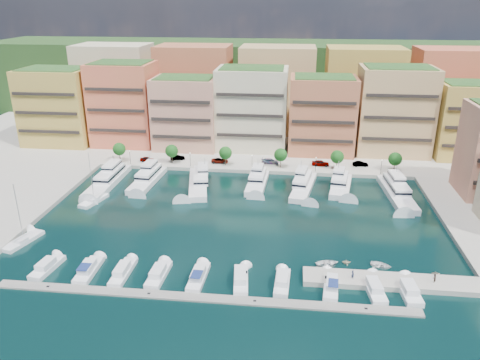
# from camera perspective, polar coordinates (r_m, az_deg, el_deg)

# --- Properties ---
(ground) EXTENTS (400.00, 400.00, 0.00)m
(ground) POSITION_cam_1_polar(r_m,az_deg,el_deg) (106.07, -0.05, -4.91)
(ground) COLOR black
(ground) RESTS_ON ground
(north_quay) EXTENTS (220.00, 64.00, 2.00)m
(north_quay) POSITION_cam_1_polar(r_m,az_deg,el_deg) (163.69, 2.45, 4.74)
(north_quay) COLOR #9E998E
(north_quay) RESTS_ON ground
(hillside) EXTENTS (240.00, 40.00, 58.00)m
(hillside) POSITION_cam_1_polar(r_m,az_deg,el_deg) (210.02, 3.43, 8.49)
(hillside) COLOR #193917
(hillside) RESTS_ON ground
(south_pontoon) EXTENTS (72.00, 2.20, 0.35)m
(south_pontoon) POSITION_cam_1_polar(r_m,az_deg,el_deg) (81.02, -4.74, -14.21)
(south_pontoon) COLOR gray
(south_pontoon) RESTS_ON ground
(finger_pier) EXTENTS (32.00, 5.00, 2.00)m
(finger_pier) POSITION_cam_1_polar(r_m,az_deg,el_deg) (88.48, 18.32, -11.97)
(finger_pier) COLOR #9E998E
(finger_pier) RESTS_ON ground
(apartment_0) EXTENTS (22.00, 16.50, 24.80)m
(apartment_0) POSITION_cam_1_polar(r_m,az_deg,el_deg) (167.03, -21.28, 8.36)
(apartment_0) COLOR #BC9944
(apartment_0) RESTS_ON north_quay
(apartment_1) EXTENTS (20.00, 16.50, 26.80)m
(apartment_1) POSITION_cam_1_polar(r_m,az_deg,el_deg) (159.73, -13.90, 9.01)
(apartment_1) COLOR #DE5E4A
(apartment_1) RESTS_ON north_quay
(apartment_2) EXTENTS (20.00, 15.50, 22.80)m
(apartment_2) POSITION_cam_1_polar(r_m,az_deg,el_deg) (152.33, -6.57, 8.14)
(apartment_2) COLOR tan
(apartment_2) RESTS_ON north_quay
(apartment_3) EXTENTS (22.00, 16.50, 25.80)m
(apartment_3) POSITION_cam_1_polar(r_m,az_deg,el_deg) (150.66, 1.47, 8.71)
(apartment_3) COLOR beige
(apartment_3) RESTS_ON north_quay
(apartment_4) EXTENTS (20.00, 15.50, 23.80)m
(apartment_4) POSITION_cam_1_polar(r_m,az_deg,el_deg) (148.67, 9.96, 7.82)
(apartment_4) COLOR #C06C48
(apartment_4) RESTS_ON north_quay
(apartment_5) EXTENTS (22.00, 16.50, 26.80)m
(apartment_5) POSITION_cam_1_polar(r_m,az_deg,el_deg) (153.19, 18.27, 8.04)
(apartment_5) COLOR tan
(apartment_5) RESTS_ON north_quay
(apartment_6) EXTENTS (20.00, 15.50, 22.80)m
(apartment_6) POSITION_cam_1_polar(r_m,az_deg,el_deg) (157.71, 26.20, 6.53)
(apartment_6) COLOR #BC9944
(apartment_6) RESTS_ON north_quay
(backblock_0) EXTENTS (26.00, 18.00, 30.00)m
(backblock_0) POSITION_cam_1_polar(r_m,az_deg,el_deg) (183.47, -14.90, 11.02)
(backblock_0) COLOR beige
(backblock_0) RESTS_ON north_quay
(backblock_1) EXTENTS (26.00, 18.00, 30.00)m
(backblock_1) POSITION_cam_1_polar(r_m,az_deg,el_deg) (174.95, -5.52, 11.15)
(backblock_1) COLOR #C06C48
(backblock_1) RESTS_ON north_quay
(backblock_2) EXTENTS (26.00, 18.00, 30.00)m
(backblock_2) POSITION_cam_1_polar(r_m,az_deg,el_deg) (171.32, 4.53, 10.96)
(backblock_2) COLOR tan
(backblock_2) RESTS_ON north_quay
(backblock_3) EXTENTS (26.00, 18.00, 30.00)m
(backblock_3) POSITION_cam_1_polar(r_m,az_deg,el_deg) (172.91, 14.68, 10.43)
(backblock_3) COLOR #BC9944
(backblock_3) RESTS_ON north_quay
(backblock_4) EXTENTS (26.00, 18.00, 30.00)m
(backblock_4) POSITION_cam_1_polar(r_m,az_deg,el_deg) (179.56, 24.32, 9.64)
(backblock_4) COLOR #DE5E4A
(backblock_4) RESTS_ON north_quay
(tree_0) EXTENTS (3.80, 3.80, 5.65)m
(tree_0) POSITION_cam_1_polar(r_m,az_deg,el_deg) (144.02, -14.52, 3.67)
(tree_0) COLOR #473323
(tree_0) RESTS_ON north_quay
(tree_1) EXTENTS (3.80, 3.80, 5.65)m
(tree_1) POSITION_cam_1_polar(r_m,az_deg,el_deg) (139.17, -8.33, 3.52)
(tree_1) COLOR #473323
(tree_1) RESTS_ON north_quay
(tree_2) EXTENTS (3.80, 3.80, 5.65)m
(tree_2) POSITION_cam_1_polar(r_m,az_deg,el_deg) (136.05, -1.79, 3.32)
(tree_2) COLOR #473323
(tree_2) RESTS_ON north_quay
(tree_3) EXTENTS (3.80, 3.80, 5.65)m
(tree_3) POSITION_cam_1_polar(r_m,az_deg,el_deg) (134.76, 4.97, 3.07)
(tree_3) COLOR #473323
(tree_3) RESTS_ON north_quay
(tree_4) EXTENTS (3.80, 3.80, 5.65)m
(tree_4) POSITION_cam_1_polar(r_m,az_deg,el_deg) (135.36, 11.76, 2.77)
(tree_4) COLOR #473323
(tree_4) RESTS_ON north_quay
(tree_5) EXTENTS (3.80, 3.80, 5.65)m
(tree_5) POSITION_cam_1_polar(r_m,az_deg,el_deg) (137.83, 18.40, 2.44)
(tree_5) COLOR #473323
(tree_5) RESTS_ON north_quay
(lamppost_0) EXTENTS (0.30, 0.30, 4.20)m
(lamppost_0) POSITION_cam_1_polar(r_m,az_deg,el_deg) (140.88, -13.28, 2.99)
(lamppost_0) COLOR black
(lamppost_0) RESTS_ON north_quay
(lamppost_1) EXTENTS (0.30, 0.30, 4.20)m
(lamppost_1) POSITION_cam_1_polar(r_m,az_deg,el_deg) (135.95, -6.10, 2.78)
(lamppost_1) COLOR black
(lamppost_1) RESTS_ON north_quay
(lamppost_2) EXTENTS (0.30, 0.30, 4.20)m
(lamppost_2) POSITION_cam_1_polar(r_m,az_deg,el_deg) (133.29, 1.49, 2.52)
(lamppost_2) COLOR black
(lamppost_2) RESTS_ON north_quay
(lamppost_3) EXTENTS (0.30, 0.30, 4.20)m
(lamppost_3) POSITION_cam_1_polar(r_m,az_deg,el_deg) (133.03, 9.24, 2.20)
(lamppost_3) COLOR black
(lamppost_3) RESTS_ON north_quay
(lamppost_4) EXTENTS (0.30, 0.30, 4.20)m
(lamppost_4) POSITION_cam_1_polar(r_m,az_deg,el_deg) (135.19, 16.87, 1.84)
(lamppost_4) COLOR black
(lamppost_4) RESTS_ON north_quay
(yacht_0) EXTENTS (5.27, 23.46, 7.30)m
(yacht_0) POSITION_cam_1_polar(r_m,az_deg,el_deg) (131.03, -15.72, 0.12)
(yacht_0) COLOR white
(yacht_0) RESTS_ON ground
(yacht_1) EXTENTS (6.12, 19.17, 7.30)m
(yacht_1) POSITION_cam_1_polar(r_m,az_deg,el_deg) (129.39, -11.15, 0.21)
(yacht_1) COLOR white
(yacht_1) RESTS_ON ground
(yacht_2) EXTENTS (8.41, 21.38, 7.30)m
(yacht_2) POSITION_cam_1_polar(r_m,az_deg,el_deg) (125.09, -5.07, -0.15)
(yacht_2) COLOR white
(yacht_2) RESTS_ON ground
(yacht_3) EXTENTS (5.38, 16.49, 7.30)m
(yacht_3) POSITION_cam_1_polar(r_m,az_deg,el_deg) (124.99, 2.14, -0.09)
(yacht_3) COLOR white
(yacht_3) RESTS_ON ground
(yacht_4) EXTENTS (7.57, 19.67, 7.30)m
(yacht_4) POSITION_cam_1_polar(r_m,az_deg,el_deg) (123.50, 7.74, -0.62)
(yacht_4) COLOR white
(yacht_4) RESTS_ON ground
(yacht_5) EXTENTS (7.20, 16.43, 7.30)m
(yacht_5) POSITION_cam_1_polar(r_m,az_deg,el_deg) (125.58, 12.18, -0.48)
(yacht_5) COLOR white
(yacht_5) RESTS_ON ground
(yacht_6) EXTENTS (6.63, 22.88, 7.30)m
(yacht_6) POSITION_cam_1_polar(r_m,az_deg,el_deg) (124.98, 18.53, -1.26)
(yacht_6) COLOR white
(yacht_6) RESTS_ON ground
(cruiser_0) EXTENTS (3.61, 8.42, 2.55)m
(cruiser_0) POSITION_cam_1_polar(r_m,az_deg,el_deg) (94.72, -22.46, -9.82)
(cruiser_0) COLOR white
(cruiser_0) RESTS_ON ground
(cruiser_1) EXTENTS (2.95, 8.82, 2.66)m
(cruiser_1) POSITION_cam_1_polar(r_m,az_deg,el_deg) (91.25, -17.98, -10.41)
(cruiser_1) COLOR white
(cruiser_1) RESTS_ON ground
(cruiser_2) EXTENTS (2.54, 9.09, 2.55)m
(cruiser_2) POSITION_cam_1_polar(r_m,az_deg,el_deg) (88.93, -14.10, -10.87)
(cruiser_2) COLOR white
(cruiser_2) RESTS_ON ground
(cruiser_3) EXTENTS (3.05, 8.56, 2.55)m
(cruiser_3) POSITION_cam_1_polar(r_m,az_deg,el_deg) (86.97, -9.91, -11.30)
(cruiser_3) COLOR white
(cruiser_3) RESTS_ON ground
(cruiser_4) EXTENTS (2.90, 9.09, 2.66)m
(cruiser_4) POSITION_cam_1_polar(r_m,az_deg,el_deg) (85.32, -5.11, -11.72)
(cruiser_4) COLOR white
(cruiser_4) RESTS_ON ground
(cruiser_5) EXTENTS (3.36, 9.04, 2.55)m
(cruiser_5) POSITION_cam_1_polar(r_m,az_deg,el_deg) (84.30, 0.10, -12.10)
(cruiser_5) COLOR white
(cruiser_5) RESTS_ON ground
(cruiser_6) EXTENTS (2.82, 8.13, 2.55)m
(cruiser_6) POSITION_cam_1_polar(r_m,az_deg,el_deg) (83.94, 5.16, -12.36)
(cruiser_6) COLOR white
(cruiser_6) RESTS_ON ground
(cruiser_7) EXTENTS (3.30, 8.98, 2.66)m
(cruiser_7) POSITION_cam_1_polar(r_m,az_deg,el_deg) (84.27, 11.05, -12.55)
(cruiser_7) COLOR white
(cruiser_7) RESTS_ON ground
(cruiser_8) EXTENTS (3.58, 8.90, 2.55)m
(cruiser_8) POSITION_cam_1_polar(r_m,az_deg,el_deg) (85.28, 16.00, -12.62)
(cruiser_8) COLOR white
(cruiser_8) RESTS_ON ground
(cruiser_9) EXTENTS (3.53, 8.44, 2.55)m
(cruiser_9) POSITION_cam_1_polar(r_m,az_deg,el_deg) (86.49, 19.85, -12.60)
(cruiser_9) COLOR white
(cruiser_9) RESTS_ON ground
(sailboat_0) EXTENTS (5.14, 9.66, 13.20)m
(sailboat_0) POSITION_cam_1_polar(r_m,az_deg,el_deg) (106.51, -24.94, -6.80)
(sailboat_0) COLOR white
(sailboat_0) RESTS_ON ground
(sailboat_2) EXTENTS (4.91, 9.00, 13.20)m
(sailboat_2) POSITION_cam_1_polar(r_m,az_deg,el_deg) (120.32, -17.40, -2.47)
(sailboat_2) COLOR white
(sailboat_2) RESTS_ON ground
(tender_2) EXTENTS (4.57, 3.90, 0.80)m
(tender_2) POSITION_cam_1_polar(r_m,az_deg,el_deg) (92.53, 16.81, -9.91)
(tender_2) COLOR white
(tender_2) RESTS_ON ground
(tender_1) EXTENTS (1.79, 1.57, 0.90)m
(tender_1) POSITION_cam_1_polar(r_m,az_deg,el_deg) (91.87, 12.84, -9.69)
(tender_1) COLOR beige
(tender_1) RESTS_ON ground
(tender_3) EXTENTS (1.55, 1.34, 0.81)m
(tender_3) POSITION_cam_1_polar(r_m,az_deg,el_deg) (93.37, 22.75, -10.45)
(tender_3) COLOR #C1B093
(tender_3) RESTS_ON ground
(tender_0) EXTENTS (5.20, 4.42, 0.91)m
(tender_0) POSITION_cam_1_polar(r_m,az_deg,el_deg) (90.62, 10.62, -9.96)
(tender_0) COLOR white
(tender_0) RESTS_ON ground
(car_0) EXTENTS (4.21, 1.78, 1.42)m
(car_0) POSITION_cam_1_polar(r_m,az_deg,el_deg) (142.75, -11.27, 2.50)
(car_0) COLOR gray
(car_0) RESTS_ON north_quay
(car_1) EXTENTS (4.62, 2.74, 1.44)m
(car_1) POSITION_cam_1_polar(r_m,az_deg,el_deg) (142.64, -7.62, 2.73)
(car_1) COLOR gray
(car_1) RESTS_ON north_quay
(car_2) EXTENTS (5.17, 2.68, 1.39)m
(car_2) POSITION_cam_1_polar(r_m,az_deg,el_deg) (139.01, -2.49, 2.39)
(car_2) COLOR gray
(car_2) RESTS_ON north_quay
(car_3) EXTENTS (5.08, 2.14, 1.46)m
(car_3) POSITION_cam_1_polar(r_m,az_deg,el_deg) (138.59, 3.68, 2.32)
(car_3) COLOR gray
(car_3) RESTS_ON north_quay
(car_4) EXTENTS (5.04, 2.09, 1.71)m
(car_4) POSITION_cam_1_polar(r_m,az_deg,el_deg) (138.38, 9.79, 2.06)
(car_4) COLOR gray
(car_4) RESTS_ON north_quay
(car_5) EXTENTS (4.54, 1.89, 1.46)m
(car_5) POSITION_cam_1_polar(r_m,az_deg,el_deg) (140.41, 14.46, 1.91)
(car_5) COLOR gray
(car_5) RESTS_ON north_quay
(person_0) EXTENTS (0.67, 0.72, 1.66)m
(person_0) POSITION_cam_1_polar(r_m,az_deg,el_deg) (85.75, 13.58, -11.12)
(person_0) COLOR #252F4A
(person_0) RESTS_ON finger_pier
(person_1) EXTENTS (1.00, 0.98, 1.63)m
(person_1) POSITION_cam_1_polar(r_m,az_deg,el_deg) (89.15, 22.60, -10.96)
(person_1) COLOR #443229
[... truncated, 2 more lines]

